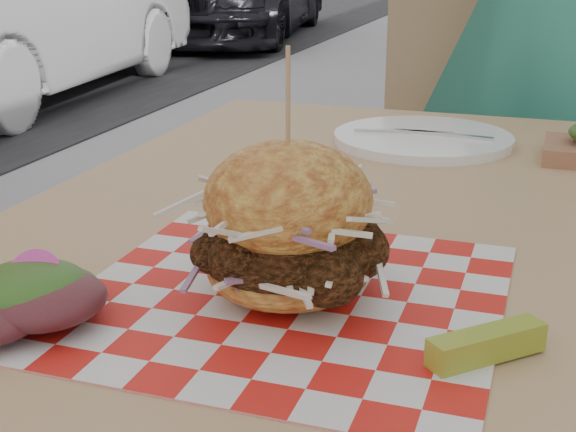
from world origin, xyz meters
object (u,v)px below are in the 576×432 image
(patio_chair, at_px, (468,166))
(sandwich, at_px, (288,231))
(car_white, at_px, (13,12))
(patio_table, at_px, (365,284))

(patio_chair, distance_m, sandwich, 1.24)
(car_white, bearing_deg, patio_chair, -45.59)
(patio_chair, xyz_separation_m, sandwich, (-0.03, -1.21, 0.26))
(patio_table, bearing_deg, patio_chair, 89.36)
(patio_table, height_order, sandwich, sandwich)
(sandwich, bearing_deg, patio_table, 85.62)
(patio_table, distance_m, patio_chair, 0.99)
(car_white, distance_m, sandwich, 5.22)
(car_white, xyz_separation_m, sandwich, (3.30, -4.03, 0.23))
(sandwich, bearing_deg, patio_chair, 88.67)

